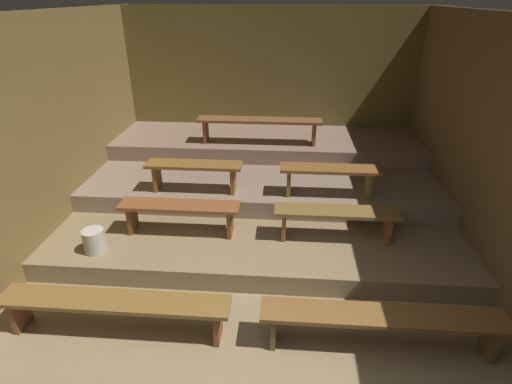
{
  "coord_description": "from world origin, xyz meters",
  "views": [
    {
      "loc": [
        0.31,
        -2.1,
        2.92
      ],
      "look_at": [
        -0.05,
        2.59,
        0.57
      ],
      "focal_mm": 27.78,
      "sensor_mm": 36.0,
      "label": 1
    }
  ],
  "objects": [
    {
      "name": "ground",
      "position": [
        0.0,
        2.55,
        -0.04
      ],
      "size": [
        5.92,
        5.9,
        0.08
      ],
      "primitive_type": "cube",
      "color": "#806E4E"
    },
    {
      "name": "wall_back",
      "position": [
        0.0,
        5.13,
        1.38
      ],
      "size": [
        5.92,
        0.06,
        2.77
      ],
      "primitive_type": "cube",
      "color": "brown",
      "rests_on": "ground"
    },
    {
      "name": "wall_left",
      "position": [
        -2.59,
        2.55,
        1.38
      ],
      "size": [
        0.06,
        5.9,
        2.77
      ],
      "primitive_type": "cube",
      "color": "brown",
      "rests_on": "ground"
    },
    {
      "name": "wall_right",
      "position": [
        2.59,
        2.55,
        1.38
      ],
      "size": [
        0.06,
        5.9,
        2.77
      ],
      "primitive_type": "cube",
      "color": "brown",
      "rests_on": "ground"
    },
    {
      "name": "platform_lower",
      "position": [
        0.0,
        3.18,
        0.12
      ],
      "size": [
        5.12,
        3.86,
        0.25
      ],
      "primitive_type": "cube",
      "color": "olive",
      "rests_on": "ground"
    },
    {
      "name": "platform_middle",
      "position": [
        0.0,
        3.77,
        0.37
      ],
      "size": [
        5.12,
        2.68,
        0.25
      ],
      "primitive_type": "cube",
      "color": "#816B5A",
      "rests_on": "platform_lower"
    },
    {
      "name": "platform_upper",
      "position": [
        0.0,
        4.4,
        0.62
      ],
      "size": [
        5.12,
        1.4,
        0.25
      ],
      "primitive_type": "cube",
      "color": "#826556",
      "rests_on": "platform_middle"
    },
    {
      "name": "bench_floor_left",
      "position": [
        -1.22,
        0.61,
        0.33
      ],
      "size": [
        2.17,
        0.31,
        0.4
      ],
      "color": "brown",
      "rests_on": "ground"
    },
    {
      "name": "bench_floor_right",
      "position": [
        1.22,
        0.61,
        0.33
      ],
      "size": [
        2.17,
        0.31,
        0.4
      ],
      "color": "brown",
      "rests_on": "ground"
    },
    {
      "name": "bench_lower_left",
      "position": [
        -0.94,
        2.03,
        0.56
      ],
      "size": [
        1.47,
        0.31,
        0.4
      ],
      "color": "brown",
      "rests_on": "platform_lower"
    },
    {
      "name": "bench_lower_right",
      "position": [
        0.94,
        2.03,
        0.56
      ],
      "size": [
        1.47,
        0.31,
        0.4
      ],
      "color": "brown",
      "rests_on": "platform_lower"
    },
    {
      "name": "bench_middle_left",
      "position": [
        -0.9,
        2.74,
        0.8
      ],
      "size": [
        1.29,
        0.31,
        0.4
      ],
      "color": "brown",
      "rests_on": "platform_middle"
    },
    {
      "name": "bench_middle_right",
      "position": [
        0.9,
        2.74,
        0.8
      ],
      "size": [
        1.29,
        0.31,
        0.4
      ],
      "color": "brown",
      "rests_on": "platform_middle"
    },
    {
      "name": "bench_upper_center",
      "position": [
        -0.11,
        4.05,
        1.07
      ],
      "size": [
        2.0,
        0.31,
        0.4
      ],
      "color": "brown",
      "rests_on": "platform_upper"
    },
    {
      "name": "pail_lower",
      "position": [
        -1.84,
        1.56,
        0.39
      ],
      "size": [
        0.24,
        0.24,
        0.28
      ],
      "primitive_type": "cylinder",
      "color": "#B2A899",
      "rests_on": "platform_lower"
    }
  ]
}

